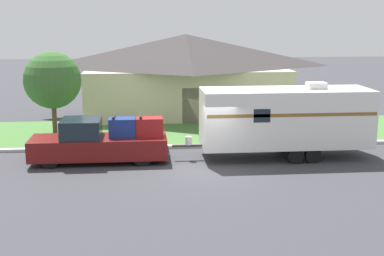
{
  "coord_description": "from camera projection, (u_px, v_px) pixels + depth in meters",
  "views": [
    {
      "loc": [
        -2.59,
        -20.8,
        6.11
      ],
      "look_at": [
        -0.45,
        1.64,
        1.4
      ],
      "focal_mm": 50.0,
      "sensor_mm": 36.0,
      "label": 1
    }
  ],
  "objects": [
    {
      "name": "ground_plane",
      "position": [
        207.0,
        170.0,
        21.76
      ],
      "size": [
        120.0,
        120.0,
        0.0
      ],
      "primitive_type": "plane",
      "color": "#38383D"
    },
    {
      "name": "curb_strip",
      "position": [
        197.0,
        146.0,
        25.4
      ],
      "size": [
        80.0,
        0.3,
        0.14
      ],
      "color": "beige",
      "rests_on": "ground_plane"
    },
    {
      "name": "lawn_strip",
      "position": [
        190.0,
        131.0,
        28.97
      ],
      "size": [
        80.0,
        7.0,
        0.03
      ],
      "color": "#477538",
      "rests_on": "ground_plane"
    },
    {
      "name": "house_across_street",
      "position": [
        186.0,
        73.0,
        33.91
      ],
      "size": [
        13.33,
        7.64,
        5.04
      ],
      "color": "beige",
      "rests_on": "ground_plane"
    },
    {
      "name": "pickup_truck",
      "position": [
        100.0,
        142.0,
        22.77
      ],
      "size": [
        5.87,
        1.96,
        2.01
      ],
      "color": "black",
      "rests_on": "ground_plane"
    },
    {
      "name": "travel_trailer",
      "position": [
        286.0,
        117.0,
        23.33
      ],
      "size": [
        8.64,
        2.43,
        3.32
      ],
      "color": "black",
      "rests_on": "ground_plane"
    },
    {
      "name": "mailbox",
      "position": [
        291.0,
        122.0,
        26.33
      ],
      "size": [
        0.48,
        0.2,
        1.3
      ],
      "color": "brown",
      "rests_on": "ground_plane"
    },
    {
      "name": "tree_in_yard",
      "position": [
        52.0,
        80.0,
        27.05
      ],
      "size": [
        2.9,
        2.9,
        4.41
      ],
      "color": "brown",
      "rests_on": "ground_plane"
    }
  ]
}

